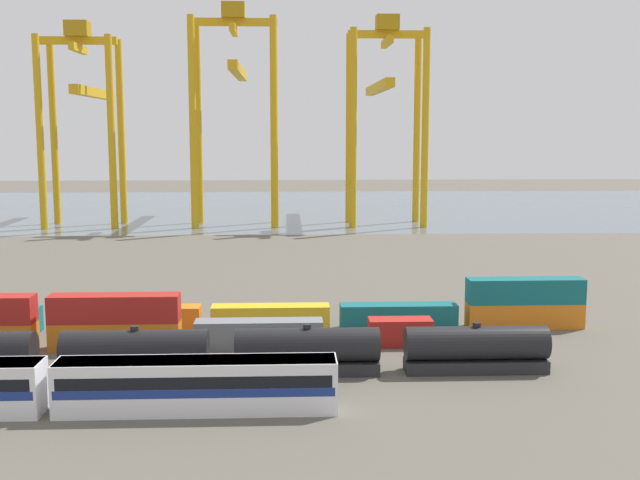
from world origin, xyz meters
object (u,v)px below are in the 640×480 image
at_px(passenger_train, 49,385).
at_px(shipping_container_13, 524,315).
at_px(shipping_container_4, 116,335).
at_px(freight_tank_row, 135,353).
at_px(gantry_crane_east, 384,101).
at_px(shipping_container_9, 10,320).
at_px(gantry_crane_west, 84,106).
at_px(gantry_crane_central, 236,92).

relative_size(passenger_train, shipping_container_13, 3.45).
bearing_deg(shipping_container_4, passenger_train, -93.70).
bearing_deg(shipping_container_13, freight_tank_row, -158.51).
bearing_deg(freight_tank_row, gantry_crane_east, 72.53).
xyz_separation_m(passenger_train, shipping_container_9, (-10.93, 23.29, -0.84)).
bearing_deg(gantry_crane_east, gantry_crane_west, -179.16).
distance_m(shipping_container_4, gantry_crane_west, 106.00).
xyz_separation_m(shipping_container_4, gantry_crane_west, (-27.33, 99.45, 24.43)).
height_order(freight_tank_row, shipping_container_4, freight_tank_row).
xyz_separation_m(passenger_train, freight_tank_row, (4.58, 8.54, -0.12)).
bearing_deg(gantry_crane_east, passenger_train, -108.30).
bearing_deg(freight_tank_row, gantry_crane_central, 89.09).
bearing_deg(shipping_container_13, passenger_train, -151.02).
bearing_deg(gantry_crane_west, gantry_crane_east, 0.84).
height_order(shipping_container_4, shipping_container_13, same).
xyz_separation_m(shipping_container_4, gantry_crane_central, (5.20, 99.96, 27.34)).
xyz_separation_m(passenger_train, shipping_container_4, (1.10, 16.97, -0.84)).
height_order(passenger_train, freight_tank_row, freight_tank_row).
bearing_deg(gantry_crane_east, shipping_container_4, -110.59).
bearing_deg(gantry_crane_west, freight_tank_row, -74.06).
relative_size(gantry_crane_central, gantry_crane_east, 1.05).
bearing_deg(shipping_container_13, shipping_container_4, -171.22).
distance_m(shipping_container_9, gantry_crane_east, 109.47).
relative_size(shipping_container_9, gantry_crane_central, 0.13).
distance_m(gantry_crane_west, gantry_crane_central, 32.66).
bearing_deg(gantry_crane_west, shipping_container_9, -80.67).
relative_size(shipping_container_13, gantry_crane_central, 0.26).
bearing_deg(gantry_crane_east, shipping_container_13, -88.04).
height_order(shipping_container_9, shipping_container_13, same).
bearing_deg(gantry_crane_west, gantry_crane_central, 0.89).
distance_m(passenger_train, gantry_crane_central, 120.05).
relative_size(gantry_crane_west, gantry_crane_central, 0.92).
bearing_deg(gantry_crane_east, gantry_crane_central, -179.21).
bearing_deg(gantry_crane_central, shipping_container_9, -100.42).
distance_m(freight_tank_row, shipping_container_9, 21.41).
bearing_deg(passenger_train, gantry_crane_east, 71.70).
relative_size(passenger_train, shipping_container_4, 3.45).
distance_m(freight_tank_row, gantry_crane_central, 111.62).
bearing_deg(shipping_container_9, gantry_crane_east, 62.13).
xyz_separation_m(shipping_container_13, gantry_crane_central, (-35.74, 93.64, 27.34)).
height_order(passenger_train, shipping_container_4, passenger_train).
bearing_deg(shipping_container_9, freight_tank_row, -43.56).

